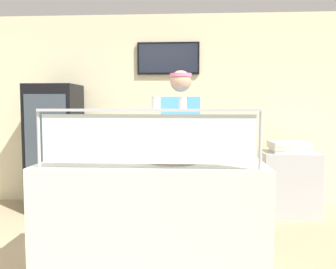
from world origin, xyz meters
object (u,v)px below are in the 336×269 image
(pizza_server, at_px, (170,158))
(pepper_flake_shaker, at_px, (183,104))
(worker_figure, at_px, (181,147))
(pizza_tray, at_px, (172,160))
(pizza_box_stack, at_px, (289,147))
(drink_fridge, at_px, (55,147))
(parmesan_shaker, at_px, (156,103))

(pizza_server, relative_size, pepper_flake_shaker, 3.32)
(worker_figure, bearing_deg, pizza_tray, -94.79)
(pizza_box_stack, bearing_deg, pizza_server, -128.89)
(drink_fridge, height_order, pizza_box_stack, drink_fridge)
(pepper_flake_shaker, bearing_deg, pizza_server, 110.20)
(pepper_flake_shaker, bearing_deg, drink_fridge, 129.77)
(pizza_tray, xyz_separation_m, parmesan_shaker, (-0.11, -0.32, 0.46))
(parmesan_shaker, bearing_deg, pizza_server, 73.79)
(pizza_tray, bearing_deg, parmesan_shaker, -108.65)
(parmesan_shaker, xyz_separation_m, pepper_flake_shaker, (0.19, -0.00, -0.00))
(parmesan_shaker, distance_m, pizza_box_stack, 2.64)
(pizza_server, bearing_deg, pizza_box_stack, 46.42)
(pizza_server, height_order, pepper_flake_shaker, pepper_flake_shaker)
(parmesan_shaker, bearing_deg, pepper_flake_shaker, -0.00)
(pizza_server, distance_m, parmesan_shaker, 0.54)
(parmesan_shaker, relative_size, pepper_flake_shaker, 1.04)
(drink_fridge, bearing_deg, worker_figure, -33.99)
(parmesan_shaker, distance_m, pepper_flake_shaker, 0.19)
(pepper_flake_shaker, xyz_separation_m, drink_fridge, (-1.77, 2.13, -0.58))
(parmesan_shaker, relative_size, pizza_box_stack, 0.18)
(worker_figure, bearing_deg, parmesan_shaker, -99.50)
(parmesan_shaker, bearing_deg, pizza_tray, 71.35)
(parmesan_shaker, xyz_separation_m, worker_figure, (0.16, 0.96, -0.42))
(pizza_tray, distance_m, pepper_flake_shaker, 0.57)
(pizza_server, xyz_separation_m, pizza_box_stack, (1.44, 1.79, -0.10))
(drink_fridge, bearing_deg, pizza_box_stack, -0.80)
(pepper_flake_shaker, relative_size, pizza_box_stack, 0.17)
(pizza_server, height_order, worker_figure, worker_figure)
(parmesan_shaker, distance_m, worker_figure, 1.06)
(pizza_server, distance_m, pepper_flake_shaker, 0.54)
(pepper_flake_shaker, relative_size, drink_fridge, 0.05)
(worker_figure, bearing_deg, pizza_box_stack, 39.48)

